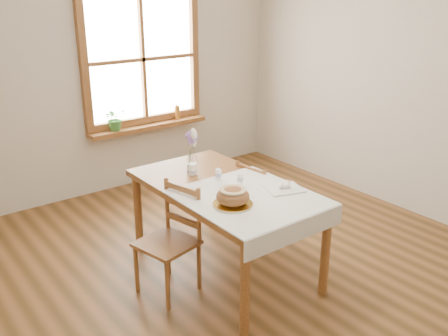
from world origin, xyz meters
The scene contains 18 objects.
ground centered at (0.00, 0.00, 0.00)m, with size 5.00×5.00×0.00m, color brown.
room_walls centered at (0.00, 0.00, 1.71)m, with size 4.60×5.10×2.65m.
window centered at (0.50, 2.47, 1.45)m, with size 1.46×0.08×1.46m.
window_sill centered at (0.50, 2.40, 0.69)m, with size 1.46×0.20×0.05m.
dining_table centered at (0.00, 0.30, 0.66)m, with size 0.90×1.60×0.75m.
table_linen centered at (0.00, 0.00, 0.76)m, with size 0.91×0.99×0.01m, color white.
chair_left centered at (-0.53, 0.32, 0.42)m, with size 0.39×0.41×0.85m, color #94612D, non-canonical shape.
chair_right centered at (0.56, 0.46, 0.40)m, with size 0.37×0.39×0.80m, color #94612D, non-canonical shape.
bread_plate centered at (-0.19, -0.05, 0.77)m, with size 0.28×0.28×0.01m, color white.
bread_loaf centered at (-0.19, -0.05, 0.84)m, with size 0.24×0.24×0.13m, color brown.
egg_napkin centered at (0.31, -0.06, 0.77)m, with size 0.27×0.23×0.01m, color white.
eggs centered at (0.31, -0.06, 0.80)m, with size 0.21×0.19×0.05m, color white, non-canonical shape.
salt_shaker centered at (0.12, 0.24, 0.80)m, with size 0.05×0.05×0.09m, color white.
pepper_shaker centered at (0.03, 0.41, 0.81)m, with size 0.05×0.05×0.10m, color white.
flower_vase centered at (-0.07, 0.65, 0.80)m, with size 0.08×0.08×0.09m, color white.
lavender_bouquet centered at (-0.07, 0.65, 0.98)m, with size 0.15×0.15×0.28m, color #7E5DA6, non-canonical shape.
potted_plant centered at (0.08, 2.40, 0.82)m, with size 0.24×0.27×0.21m, color #36772F.
amber_bottle centered at (0.89, 2.40, 0.80)m, with size 0.06×0.06×0.18m, color #B56F21.
Camera 1 is at (-2.20, -2.59, 2.24)m, focal length 40.00 mm.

